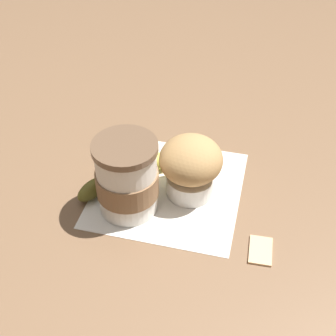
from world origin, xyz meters
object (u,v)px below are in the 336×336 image
Objects in this scene: muffin at (191,165)px; coffee_cup at (127,178)px; banana at (138,169)px; sugar_packet at (261,250)px.

coffee_cup is at bearing 131.97° from muffin.
coffee_cup is at bearing -166.12° from banana.
banana reaches higher than sugar_packet.
coffee_cup is 0.10m from muffin.
sugar_packet is at bearing -107.30° from banana.
muffin is 0.16m from sugar_packet.
coffee_cup is 0.08m from banana.
muffin is at bearing 62.51° from sugar_packet.
coffee_cup reaches higher than banana.
banana is at bearing 72.70° from sugar_packet.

